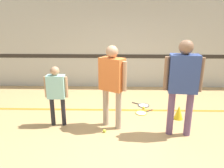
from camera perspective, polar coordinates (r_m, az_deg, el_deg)
ground_plane at (r=4.56m, az=2.83°, el=-12.14°), size 16.00×16.00×0.00m
wall_back at (r=7.03m, az=2.47°, el=11.90°), size 16.00×0.07×3.20m
floor_stripe at (r=5.50m, az=2.59°, el=-6.79°), size 14.40×0.10×0.01m
person_instructor at (r=4.34m, az=0.00°, el=1.48°), size 0.57×0.47×1.71m
person_student_left at (r=4.63m, az=-14.34°, el=-1.48°), size 0.49×0.20×1.28m
person_student_right at (r=4.21m, az=18.07°, el=1.33°), size 0.70×0.34×1.85m
racket_spare_on_floor at (r=5.37m, az=7.83°, el=-7.47°), size 0.50×0.40×0.03m
racket_second_spare at (r=5.82m, az=8.10°, el=-5.50°), size 0.50×0.41×0.03m
tennis_ball_near_instructor at (r=4.49m, az=-2.02°, el=-12.12°), size 0.07×0.07×0.07m
tennis_ball_by_spare_racket at (r=5.60m, az=8.28°, el=-6.16°), size 0.07×0.07×0.07m
training_cone at (r=5.21m, az=17.02°, el=-7.11°), size 0.21×0.21×0.32m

